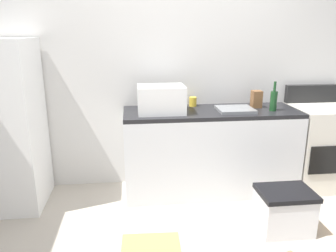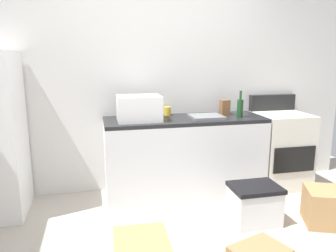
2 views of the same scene
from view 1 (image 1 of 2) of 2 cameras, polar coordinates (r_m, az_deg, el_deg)
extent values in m
cube|color=silver|center=(3.64, 1.76, 10.03)|extent=(5.00, 0.10, 2.60)
cube|color=silver|center=(3.56, 7.24, -4.65)|extent=(1.80, 0.60, 0.86)
cube|color=black|center=(3.43, 7.50, 2.40)|extent=(1.80, 0.60, 0.04)
cube|color=white|center=(3.52, -26.71, 0.01)|extent=(0.68, 0.66, 1.63)
cube|color=silver|center=(4.02, 24.45, -3.30)|extent=(0.60, 0.60, 0.90)
cube|color=black|center=(3.79, 26.70, -5.22)|extent=(0.52, 0.02, 0.30)
cube|color=black|center=(4.10, 23.52, 5.16)|extent=(0.60, 0.08, 0.20)
cube|color=white|center=(3.27, -1.19, 4.64)|extent=(0.46, 0.34, 0.27)
cube|color=slate|center=(3.44, 11.53, 2.82)|extent=(0.36, 0.32, 0.03)
cylinder|color=#193F1E|center=(3.52, 17.76, 4.12)|extent=(0.07, 0.07, 0.20)
cylinder|color=#193F1E|center=(3.50, 17.97, 6.52)|extent=(0.03, 0.03, 0.10)
cylinder|color=gold|center=(3.58, 4.31, 4.22)|extent=(0.08, 0.08, 0.10)
cube|color=brown|center=(3.63, 15.02, 4.51)|extent=(0.10, 0.10, 0.18)
cube|color=silver|center=(3.13, 19.38, -13.90)|extent=(0.44, 0.34, 0.34)
cube|color=black|center=(3.04, 19.72, -10.79)|extent=(0.46, 0.36, 0.04)
camera|label=2|loc=(0.35, -151.90, -28.93)|focal=35.44mm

